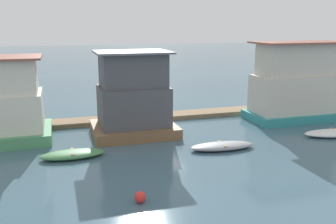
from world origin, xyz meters
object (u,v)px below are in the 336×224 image
object	(u,v)px
houseboat_teal	(297,85)
dinghy_white	(336,133)
buoy_red	(140,197)
dinghy_grey	(222,146)
dinghy_green	(73,154)
houseboat_brown	(133,98)

from	to	relation	value
houseboat_teal	dinghy_white	xyz separation A→B (m)	(-0.03, -4.32, -2.31)
dinghy_white	buoy_red	world-z (taller)	buoy_red
dinghy_white	buoy_red	bearing A→B (deg)	-159.23
dinghy_grey	dinghy_white	distance (m)	7.82
houseboat_teal	dinghy_grey	bearing A→B (deg)	-149.83
dinghy_green	dinghy_white	bearing A→B (deg)	-2.67
houseboat_teal	buoy_red	world-z (taller)	houseboat_teal
houseboat_teal	dinghy_white	distance (m)	4.90
dinghy_green	dinghy_grey	world-z (taller)	dinghy_green
houseboat_brown	dinghy_grey	xyz separation A→B (m)	(4.09, -4.28, -2.16)
houseboat_teal	houseboat_brown	bearing A→B (deg)	-178.62
houseboat_teal	buoy_red	xyz separation A→B (m)	(-13.60, -9.47, -2.28)
dinghy_green	buoy_red	size ratio (longest dim) A/B	7.26
buoy_red	dinghy_green	bearing A→B (deg)	111.02
dinghy_green	dinghy_white	distance (m)	15.84
dinghy_grey	dinghy_white	xyz separation A→B (m)	(7.82, 0.24, 0.01)
houseboat_teal	dinghy_grey	xyz separation A→B (m)	(-7.85, -4.56, -2.33)
houseboat_brown	dinghy_grey	bearing A→B (deg)	-46.28
houseboat_teal	dinghy_green	bearing A→B (deg)	-167.27
houseboat_teal	dinghy_grey	distance (m)	9.38
dinghy_grey	houseboat_brown	bearing A→B (deg)	133.72
houseboat_brown	buoy_red	distance (m)	9.56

